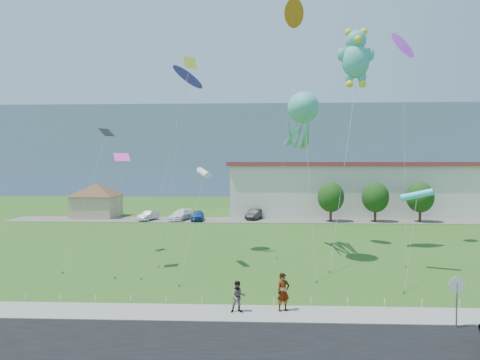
# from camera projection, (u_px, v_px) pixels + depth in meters

# --- Properties ---
(ground) EXTENTS (160.00, 160.00, 0.00)m
(ground) POSITION_uv_depth(u_px,v_px,m) (256.00, 298.00, 24.85)
(ground) COLOR #305818
(ground) RESTS_ON ground
(sidewalk) EXTENTS (80.00, 2.50, 0.10)m
(sidewalk) POSITION_uv_depth(u_px,v_px,m) (256.00, 314.00, 22.10)
(sidewalk) COLOR gray
(sidewalk) RESTS_ON ground
(parking_strip) EXTENTS (70.00, 6.00, 0.06)m
(parking_strip) POSITION_uv_depth(u_px,v_px,m) (257.00, 220.00, 59.79)
(parking_strip) COLOR #59544C
(parking_strip) RESTS_ON ground
(hill_ridge) EXTENTS (160.00, 50.00, 25.00)m
(hill_ridge) POSITION_uv_depth(u_px,v_px,m) (258.00, 151.00, 144.23)
(hill_ridge) COLOR slate
(hill_ridge) RESTS_ON ground
(pavilion) EXTENTS (9.20, 9.20, 5.00)m
(pavilion) POSITION_uv_depth(u_px,v_px,m) (97.00, 197.00, 63.71)
(pavilion) COLOR tan
(pavilion) RESTS_ON ground
(warehouse) EXTENTS (61.00, 15.00, 8.20)m
(warehouse) POSITION_uv_depth(u_px,v_px,m) (422.00, 188.00, 67.52)
(warehouse) COLOR beige
(warehouse) RESTS_ON ground
(stop_sign) EXTENTS (0.80, 0.07, 2.50)m
(stop_sign) POSITION_uv_depth(u_px,v_px,m) (457.00, 290.00, 20.17)
(stop_sign) COLOR slate
(stop_sign) RESTS_ON ground
(rope_fence) EXTENTS (26.05, 0.05, 0.50)m
(rope_fence) POSITION_uv_depth(u_px,v_px,m) (256.00, 301.00, 23.54)
(rope_fence) COLOR white
(rope_fence) RESTS_ON ground
(tree_near) EXTENTS (3.60, 3.60, 5.47)m
(tree_near) POSITION_uv_depth(u_px,v_px,m) (331.00, 197.00, 58.25)
(tree_near) COLOR #3F2B19
(tree_near) RESTS_ON ground
(tree_mid) EXTENTS (3.60, 3.60, 5.47)m
(tree_mid) POSITION_uv_depth(u_px,v_px,m) (375.00, 197.00, 57.99)
(tree_mid) COLOR #3F2B19
(tree_mid) RESTS_ON ground
(tree_far) EXTENTS (3.60, 3.60, 5.47)m
(tree_far) POSITION_uv_depth(u_px,v_px,m) (420.00, 197.00, 57.73)
(tree_far) COLOR #3F2B19
(tree_far) RESTS_ON ground
(pedestrian_left) EXTENTS (0.86, 0.74, 1.98)m
(pedestrian_left) POSITION_uv_depth(u_px,v_px,m) (283.00, 292.00, 22.40)
(pedestrian_left) COLOR gray
(pedestrian_left) RESTS_ON sidewalk
(pedestrian_right) EXTENTS (0.88, 0.74, 1.62)m
(pedestrian_right) POSITION_uv_depth(u_px,v_px,m) (238.00, 297.00, 22.20)
(pedestrian_right) COLOR gray
(pedestrian_right) RESTS_ON sidewalk
(parked_car_silver) EXTENTS (2.52, 4.13, 1.29)m
(parked_car_silver) POSITION_uv_depth(u_px,v_px,m) (148.00, 216.00, 59.61)
(parked_car_silver) COLOR #ACABB2
(parked_car_silver) RESTS_ON parking_strip
(parked_car_white) EXTENTS (2.97, 5.13, 1.40)m
(parked_car_white) POSITION_uv_depth(u_px,v_px,m) (180.00, 215.00, 59.94)
(parked_car_white) COLOR white
(parked_car_white) RESTS_ON parking_strip
(parked_car_blue) EXTENTS (1.91, 4.23, 1.41)m
(parked_car_blue) POSITION_uv_depth(u_px,v_px,m) (197.00, 215.00, 59.33)
(parked_car_blue) COLOR #1B4898
(parked_car_blue) RESTS_ON parking_strip
(parked_car_black) EXTENTS (2.67, 4.55, 1.42)m
(parked_car_black) POSITION_uv_depth(u_px,v_px,m) (254.00, 214.00, 60.76)
(parked_car_black) COLOR black
(parked_car_black) RESTS_ON parking_strip
(octopus_kite) EXTENTS (2.48, 12.92, 13.59)m
(octopus_kite) POSITION_uv_depth(u_px,v_px,m) (302.00, 119.00, 35.36)
(octopus_kite) COLOR teal
(octopus_kite) RESTS_ON ground
(teddy_bear_kite) EXTENTS (5.38, 9.74, 20.08)m
(teddy_bear_kite) POSITION_uv_depth(u_px,v_px,m) (356.00, 56.00, 38.56)
(teddy_bear_kite) COLOR teal
(teddy_bear_kite) RESTS_ON ground
(small_kite_yellow) EXTENTS (2.84, 8.49, 16.82)m
(small_kite_yellow) POSITION_uv_depth(u_px,v_px,m) (184.00, 88.00, 35.00)
(small_kite_yellow) COLOR #B0C22D
(small_kite_yellow) RESTS_ON ground
(small_kite_cyan) EXTENTS (3.08, 6.90, 6.02)m
(small_kite_cyan) POSITION_uv_depth(u_px,v_px,m) (417.00, 195.00, 31.08)
(small_kite_cyan) COLOR #36CAF6
(small_kite_cyan) RESTS_ON ground
(small_kite_white) EXTENTS (1.17, 6.78, 7.59)m
(small_kite_white) POSITION_uv_depth(u_px,v_px,m) (204.00, 174.00, 32.48)
(small_kite_white) COLOR silver
(small_kite_white) RESTS_ON ground
(small_kite_pink) EXTENTS (1.29, 3.57, 8.76)m
(small_kite_pink) POSITION_uv_depth(u_px,v_px,m) (121.00, 168.00, 31.47)
(small_kite_pink) COLOR #FF38C8
(small_kite_pink) RESTS_ON ground
(small_kite_black) EXTENTS (1.35, 8.07, 11.06)m
(small_kite_black) POSITION_uv_depth(u_px,v_px,m) (102.00, 146.00, 36.65)
(small_kite_black) COLOR black
(small_kite_black) RESTS_ON ground
(small_kite_blue) EXTENTS (2.32, 6.24, 16.12)m
(small_kite_blue) POSITION_uv_depth(u_px,v_px,m) (187.00, 81.00, 37.15)
(small_kite_blue) COLOR #2F23C6
(small_kite_blue) RESTS_ON ground
(small_kite_orange) EXTENTS (2.74, 5.96, 22.57)m
(small_kite_orange) POSITION_uv_depth(u_px,v_px,m) (294.00, 20.00, 39.68)
(small_kite_orange) COLOR #CD6116
(small_kite_orange) RESTS_ON ground
(small_kite_purple) EXTENTS (3.62, 10.23, 19.94)m
(small_kite_purple) POSITION_uv_depth(u_px,v_px,m) (403.00, 50.00, 40.70)
(small_kite_purple) COLOR purple
(small_kite_purple) RESTS_ON ground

